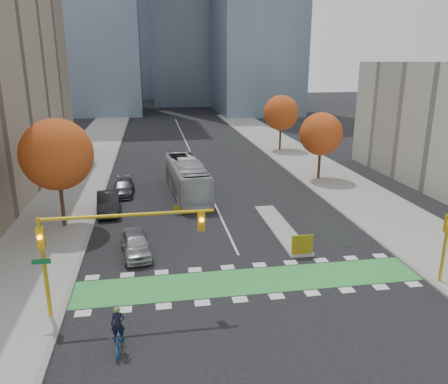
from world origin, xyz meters
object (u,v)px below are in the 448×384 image
object	(u,v)px
traffic_signal_west	(98,238)
tree_east_far	(281,113)
cyclist	(119,336)
tree_east_near	(321,134)
tree_west	(57,155)
bus	(187,177)
traffic_signal_east	(446,238)
parked_car_b	(108,203)
parked_car_c	(123,187)
parked_car_a	(136,244)
hazard_board	(302,245)

from	to	relation	value
traffic_signal_west	tree_east_far	bearing A→B (deg)	62.05
cyclist	tree_east_near	bearing A→B (deg)	56.98
tree_west	bus	size ratio (longest dim) A/B	0.70
traffic_signal_east	parked_car_b	size ratio (longest dim) A/B	0.81
tree_east_far	parked_car_c	xyz separation A→B (m)	(-20.58, -18.02, -4.56)
parked_car_a	cyclist	bearing A→B (deg)	-99.99
traffic_signal_west	tree_east_near	bearing A→B (deg)	48.48
traffic_signal_west	parked_car_a	xyz separation A→B (m)	(1.39, 6.69, -3.28)
traffic_signal_west	parked_car_b	bearing A→B (deg)	93.95
tree_east_far	cyclist	world-z (taller)	tree_east_far
traffic_signal_west	tree_west	bearing A→B (deg)	108.02
tree_east_far	parked_car_c	bearing A→B (deg)	-138.80
tree_east_near	traffic_signal_east	world-z (taller)	tree_east_near
hazard_board	parked_car_b	xyz separation A→B (m)	(-13.00, 10.78, 0.03)
tree_east_near	parked_car_c	distance (m)	20.61
tree_west	traffic_signal_west	world-z (taller)	tree_west
tree_east_near	cyclist	size ratio (longest dim) A/B	3.31
parked_car_b	tree_east_far	bearing A→B (deg)	42.30
hazard_board	traffic_signal_east	xyz separation A→B (m)	(6.50, -4.71, 1.93)
traffic_signal_east	bus	xyz separation A→B (m)	(-12.62, 19.60, -1.10)
tree_west	parked_car_b	distance (m)	6.39
tree_east_far	traffic_signal_east	bearing A→B (deg)	-92.97
parked_car_a	tree_east_far	bearing A→B (deg)	51.81
hazard_board	parked_car_a	size ratio (longest dim) A/B	0.32
bus	tree_east_near	bearing A→B (deg)	7.35
tree_east_far	tree_west	bearing A→B (deg)	-133.30
tree_east_near	parked_car_a	bearing A→B (deg)	-139.52
parked_car_b	traffic_signal_west	bearing A→B (deg)	-90.70
tree_west	parked_car_a	bearing A→B (deg)	-46.82
tree_west	bus	distance (m)	12.80
hazard_board	parked_car_a	distance (m)	10.72
parked_car_b	tree_east_near	bearing A→B (deg)	13.83
parked_car_c	tree_east_near	bearing A→B (deg)	7.67
hazard_board	parked_car_b	world-z (taller)	parked_car_b
tree_east_near	traffic_signal_west	size ratio (longest dim) A/B	0.83
bus	parked_car_c	size ratio (longest dim) A/B	2.50
traffic_signal_east	cyclist	xyz separation A→B (m)	(-17.50, -3.14, -2.02)
traffic_signal_west	parked_car_b	xyz separation A→B (m)	(-1.07, 15.49, -3.20)
tree_east_near	parked_car_a	distance (m)	24.71
parked_car_a	parked_car_c	world-z (taller)	parked_car_a
tree_east_near	bus	xyz separation A→B (m)	(-14.12, -2.90, -3.23)
parked_car_a	traffic_signal_east	bearing A→B (deg)	-28.73
tree_east_far	traffic_signal_east	distance (m)	38.64
traffic_signal_west	parked_car_c	world-z (taller)	traffic_signal_west
traffic_signal_west	bus	size ratio (longest dim) A/B	0.73
tree_west	parked_car_a	xyz separation A→B (m)	(5.46, -5.82, -4.86)
tree_east_far	cyclist	size ratio (longest dim) A/B	3.58
traffic_signal_east	bus	world-z (taller)	traffic_signal_east
parked_car_a	parked_car_b	distance (m)	9.14
traffic_signal_east	parked_car_b	distance (m)	24.98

